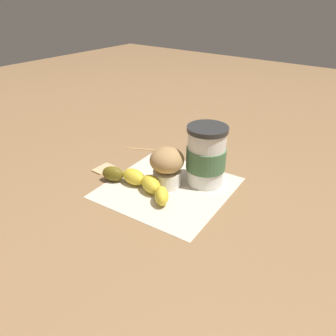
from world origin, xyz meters
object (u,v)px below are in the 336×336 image
(banana, at_px, (140,182))
(muffin, at_px, (167,165))
(coffee_cup, at_px, (206,156))
(sugar_packet, at_px, (104,168))

(banana, bearing_deg, muffin, 145.00)
(coffee_cup, relative_size, muffin, 1.51)
(coffee_cup, height_order, muffin, coffee_cup)
(coffee_cup, relative_size, sugar_packet, 2.66)
(muffin, bearing_deg, coffee_cup, 134.90)
(sugar_packet, bearing_deg, banana, 83.58)
(coffee_cup, distance_m, banana, 0.16)
(coffee_cup, relative_size, banana, 0.67)
(muffin, xyz_separation_m, sugar_packet, (0.04, -0.17, -0.05))
(coffee_cup, bearing_deg, muffin, -45.10)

